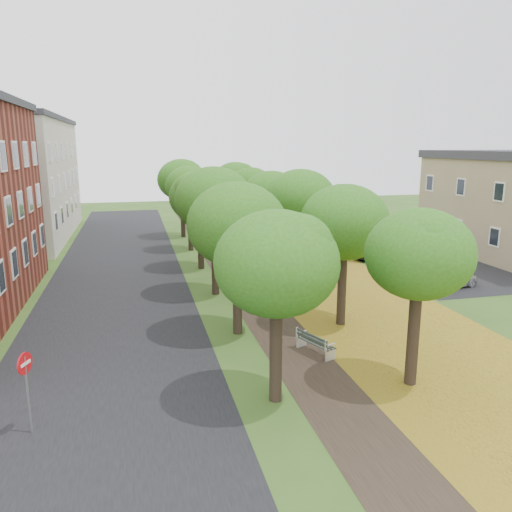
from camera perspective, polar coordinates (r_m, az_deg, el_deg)
ground at (r=17.34m, az=9.49°, el=-15.08°), size 120.00×120.00×0.00m
street_asphalt at (r=30.16m, az=-15.56°, el=-3.27°), size 8.00×70.00×0.01m
footpath at (r=30.77m, az=-1.47°, el=-2.49°), size 3.20×70.00×0.01m
leaf_verge at (r=32.17m, az=7.27°, el=-1.92°), size 7.50×70.00×0.01m
parking_lot at (r=36.84m, az=19.16°, el=-0.67°), size 9.00×16.00×0.01m
tree_row_west at (r=29.52m, az=-5.72°, el=6.07°), size 3.92×33.92×6.38m
tree_row_east at (r=30.55m, az=3.28°, el=6.33°), size 3.92×33.92×6.38m
building_cream at (r=48.34m, az=-26.77°, el=7.94°), size 10.30×20.30×10.40m
bench at (r=19.88m, az=6.71°, el=-9.83°), size 1.17×1.88×0.86m
street_sign at (r=15.55m, az=-24.81°, el=-12.19°), size 0.29×0.60×2.43m
car_silver at (r=30.58m, az=21.23°, el=-2.29°), size 3.82×2.33×1.22m
car_red at (r=34.54m, az=16.68°, el=-0.28°), size 4.04×2.67×1.26m
car_grey at (r=36.56m, az=14.81°, el=0.66°), size 5.23×2.93×1.43m
car_white at (r=39.19m, az=13.77°, el=1.55°), size 5.80×3.48×1.51m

